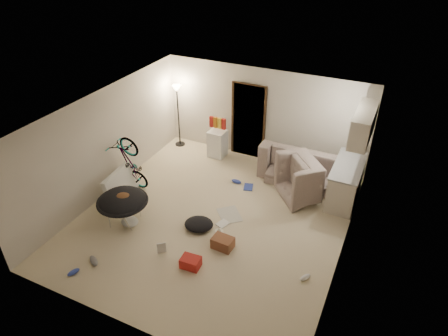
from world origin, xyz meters
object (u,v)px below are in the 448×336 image
at_px(floor_lamp, 177,103).
at_px(drink_case_a, 223,243).
at_px(kitchen_counter, 346,183).
at_px(drink_case_b, 191,262).
at_px(bicycle, 132,174).
at_px(juicer, 219,233).
at_px(sofa, 306,167).
at_px(armchair, 313,181).
at_px(mini_fridge, 217,143).
at_px(saucer_chair, 123,205).
at_px(tv_box, 121,185).

height_order(floor_lamp, drink_case_a, floor_lamp).
relative_size(kitchen_counter, drink_case_b, 4.14).
xyz_separation_m(bicycle, juicer, (2.68, -0.72, -0.29)).
bearing_deg(sofa, armchair, 117.47).
distance_m(bicycle, juicer, 2.79).
relative_size(armchair, drink_case_a, 2.77).
relative_size(sofa, mini_fridge, 3.02).
bearing_deg(floor_lamp, drink_case_a, -48.48).
xyz_separation_m(mini_fridge, saucer_chair, (-0.54, -3.45, 0.08)).
bearing_deg(floor_lamp, juicer, -48.35).
relative_size(floor_lamp, sofa, 0.80).
bearing_deg(mini_fridge, juicer, -61.78).
distance_m(floor_lamp, saucer_chair, 3.72).
relative_size(bicycle, mini_fridge, 2.01).
relative_size(floor_lamp, drink_case_b, 4.99).
bearing_deg(armchair, saucer_chair, 88.63).
height_order(sofa, juicer, sofa).
xyz_separation_m(sofa, tv_box, (-3.68, -2.63, 0.03)).
bearing_deg(drink_case_a, kitchen_counter, 59.07).
bearing_deg(kitchen_counter, bicycle, -159.61).
xyz_separation_m(floor_lamp, saucer_chair, (0.73, -3.55, -0.85)).
xyz_separation_m(sofa, drink_case_a, (-0.81, -3.16, -0.21)).
bearing_deg(drink_case_b, saucer_chair, 160.29).
bearing_deg(drink_case_a, bicycle, 165.05).
xyz_separation_m(mini_fridge, drink_case_a, (1.71, -3.26, -0.26)).
relative_size(sofa, juicer, 8.91).
relative_size(saucer_chair, juicer, 4.27).
bearing_deg(armchair, drink_case_b, 115.74).
height_order(mini_fridge, saucer_chair, saucer_chair).
xyz_separation_m(sofa, mini_fridge, (-2.52, 0.10, 0.04)).
height_order(tv_box, drink_case_a, tv_box).
relative_size(sofa, bicycle, 1.50).
bearing_deg(drink_case_b, kitchen_counter, 53.73).
distance_m(floor_lamp, bicycle, 2.58).
bearing_deg(bicycle, floor_lamp, 6.63).
bearing_deg(saucer_chair, floor_lamp, 101.58).
bearing_deg(tv_box, floor_lamp, 87.35).
height_order(kitchen_counter, drink_case_a, kitchen_counter).
relative_size(armchair, mini_fridge, 1.53).
height_order(kitchen_counter, tv_box, kitchen_counter).
bearing_deg(armchair, tv_box, 76.34).
relative_size(kitchen_counter, bicycle, 0.99).
distance_m(drink_case_a, juicer, 0.30).
bearing_deg(kitchen_counter, saucer_chair, -144.73).
xyz_separation_m(sofa, bicycle, (-3.68, -2.21, 0.07)).
bearing_deg(kitchen_counter, mini_fridge, 171.22).
height_order(bicycle, saucer_chair, bicycle).
distance_m(bicycle, mini_fridge, 2.59).
relative_size(bicycle, saucer_chair, 1.39).
xyz_separation_m(mini_fridge, juicer, (1.52, -3.03, -0.27)).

